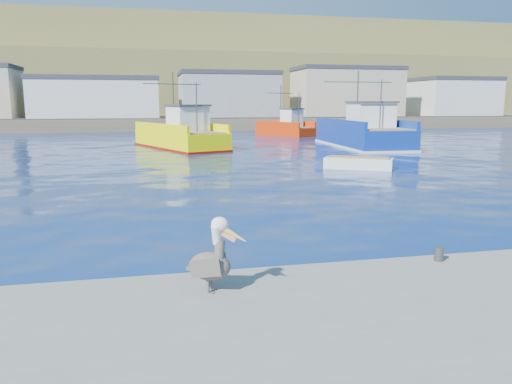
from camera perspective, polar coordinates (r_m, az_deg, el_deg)
ground at (r=13.51m, az=1.10°, el=-6.37°), size 260.00×260.00×0.00m
dock_bollards at (r=10.39m, az=8.81°, el=-7.87°), size 36.20×0.20×0.30m
far_shore at (r=121.94m, az=-11.27°, el=12.38°), size 200.00×81.00×24.00m
trawler_yellow_b at (r=43.34m, az=-8.56°, el=6.33°), size 7.71×11.94×6.51m
trawler_blue at (r=45.74m, az=12.10°, el=6.56°), size 6.42×13.61×6.78m
boat_orange at (r=59.69m, az=3.51°, el=7.40°), size 6.05×7.96×5.98m
skiff_mid at (r=30.14m, az=11.64°, el=3.14°), size 4.07×3.24×0.86m
skiff_far at (r=51.26m, az=10.93°, el=5.98°), size 3.50×4.06×0.87m
pelican at (r=8.97m, az=-5.04°, el=-7.75°), size 1.09×0.71×1.38m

